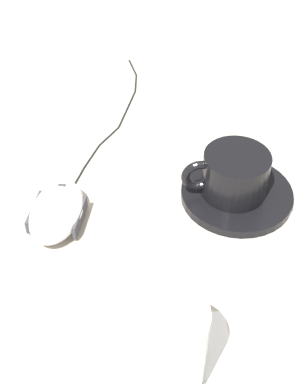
# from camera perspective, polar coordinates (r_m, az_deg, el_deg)

# --- Properties ---
(ground_plane) EXTENTS (3.00, 3.00, 0.00)m
(ground_plane) POSITION_cam_1_polar(r_m,az_deg,el_deg) (0.60, 4.72, -8.35)
(ground_plane) COLOR #B2A899
(saucer) EXTENTS (0.14, 0.14, 0.01)m
(saucer) POSITION_cam_1_polar(r_m,az_deg,el_deg) (0.68, 9.27, -0.23)
(saucer) COLOR black
(saucer) RESTS_ON ground
(coffee_cup) EXTENTS (0.08, 0.11, 0.06)m
(coffee_cup) POSITION_cam_1_polar(r_m,az_deg,el_deg) (0.66, 8.96, 1.91)
(coffee_cup) COLOR black
(coffee_cup) RESTS_ON saucer
(computer_mouse) EXTENTS (0.12, 0.10, 0.04)m
(computer_mouse) POSITION_cam_1_polar(r_m,az_deg,el_deg) (0.64, -9.86, -2.05)
(computer_mouse) COLOR silver
(computer_mouse) RESTS_ON ground
(mouse_cable) EXTENTS (0.29, 0.18, 0.00)m
(mouse_cable) POSITION_cam_1_polar(r_m,az_deg,el_deg) (0.81, -3.58, 8.08)
(mouse_cable) COLOR black
(mouse_cable) RESTS_ON ground
(napkin_under_glass) EXTENTS (0.18, 0.18, 0.00)m
(napkin_under_glass) POSITION_cam_1_polar(r_m,az_deg,el_deg) (0.53, 1.36, -19.25)
(napkin_under_glass) COLOR white
(napkin_under_glass) RESTS_ON ground
(drinking_glass) EXTENTS (0.07, 0.07, 0.11)m
(drinking_glass) POSITION_cam_1_polar(r_m,az_deg,el_deg) (0.48, 1.71, -16.41)
(drinking_glass) COLOR silver
(drinking_glass) RESTS_ON napkin_under_glass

